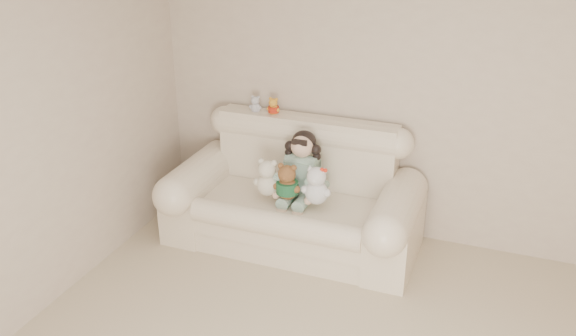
{
  "coord_description": "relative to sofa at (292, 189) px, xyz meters",
  "views": [
    {
      "loc": [
        0.71,
        -2.29,
        2.76
      ],
      "look_at": [
        -0.89,
        1.9,
        0.75
      ],
      "focal_mm": 38.22,
      "sensor_mm": 36.0,
      "label": 1
    }
  ],
  "objects": [
    {
      "name": "white_cat",
      "position": [
        0.26,
        -0.14,
        0.18
      ],
      "size": [
        0.26,
        0.2,
        0.38
      ],
      "primitive_type": null,
      "rotation": [
        0.0,
        0.0,
        0.06
      ],
      "color": "white",
      "rests_on": "sofa"
    },
    {
      "name": "seated_child",
      "position": [
        0.06,
        0.08,
        0.2
      ],
      "size": [
        0.4,
        0.47,
        0.59
      ],
      "primitive_type": null,
      "rotation": [
        0.0,
        0.0,
        -0.12
      ],
      "color": "#2F7455",
      "rests_on": "sofa"
    },
    {
      "name": "sofa",
      "position": [
        0.0,
        0.0,
        0.0
      ],
      "size": [
        2.1,
        0.95,
        1.03
      ],
      "primitive_type": null,
      "color": "#FFE9CD",
      "rests_on": "floor"
    },
    {
      "name": "yellow_mini_bear",
      "position": [
        -0.31,
        0.36,
        0.59
      ],
      "size": [
        0.14,
        0.12,
        0.19
      ],
      "primitive_type": null,
      "rotation": [
        0.0,
        0.0,
        0.31
      ],
      "color": "gold",
      "rests_on": "sofa"
    },
    {
      "name": "brown_teddy",
      "position": [
        0.01,
        -0.15,
        0.17
      ],
      "size": [
        0.24,
        0.19,
        0.36
      ],
      "primitive_type": null,
      "rotation": [
        0.0,
        0.0,
        0.07
      ],
      "color": "brown",
      "rests_on": "sofa"
    },
    {
      "name": "wall_back",
      "position": [
        0.89,
        0.5,
        0.78
      ],
      "size": [
        4.5,
        0.0,
        4.5
      ],
      "primitive_type": "plane",
      "rotation": [
        1.57,
        0.0,
        0.0
      ],
      "color": "beige",
      "rests_on": "ground"
    },
    {
      "name": "grey_mini_plush",
      "position": [
        -0.48,
        0.36,
        0.59
      ],
      "size": [
        0.13,
        0.11,
        0.18
      ],
      "primitive_type": null,
      "rotation": [
        0.0,
        0.0,
        0.14
      ],
      "color": "silver",
      "rests_on": "sofa"
    },
    {
      "name": "cream_teddy",
      "position": [
        -0.16,
        -0.14,
        0.17
      ],
      "size": [
        0.28,
        0.24,
        0.37
      ],
      "primitive_type": null,
      "rotation": [
        0.0,
        0.0,
        0.27
      ],
      "color": "silver",
      "rests_on": "sofa"
    }
  ]
}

